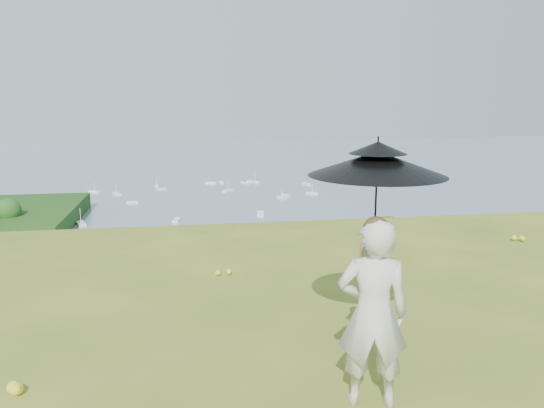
{
  "coord_description": "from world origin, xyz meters",
  "views": [
    {
      "loc": [
        -2.25,
        -4.31,
        2.72
      ],
      "look_at": [
        -1.09,
        2.85,
        1.25
      ],
      "focal_mm": 35.0,
      "sensor_mm": 36.0,
      "label": 1
    }
  ],
  "objects": [
    {
      "name": "ground",
      "position": [
        0.0,
        0.0,
        0.0
      ],
      "size": [
        14.0,
        14.0,
        0.0
      ],
      "primitive_type": "plane",
      "color": "#547020",
      "rests_on": "ground"
    },
    {
      "name": "shoreline_tier",
      "position": [
        0.0,
        75.0,
        -36.0
      ],
      "size": [
        170.0,
        28.0,
        8.0
      ],
      "primitive_type": "cube",
      "color": "gray",
      "rests_on": "bay_water"
    },
    {
      "name": "bay_water",
      "position": [
        0.0,
        240.0,
        -34.0
      ],
      "size": [
        700.0,
        700.0,
        0.0
      ],
      "primitive_type": "plane",
      "color": "#748FA5",
      "rests_on": "ground"
    },
    {
      "name": "slope_trees",
      "position": [
        0.0,
        35.0,
        -15.0
      ],
      "size": [
        110.0,
        50.0,
        6.0
      ],
      "primitive_type": null,
      "color": "#1B4F17",
      "rests_on": "forest_slope"
    },
    {
      "name": "harbor_town",
      "position": [
        0.0,
        75.0,
        -29.5
      ],
      "size": [
        110.0,
        22.0,
        5.0
      ],
      "primitive_type": null,
      "color": "silver",
      "rests_on": "shoreline_tier"
    },
    {
      "name": "moored_boats",
      "position": [
        -12.5,
        161.0,
        -33.65
      ],
      "size": [
        140.0,
        140.0,
        0.7
      ],
      "primitive_type": null,
      "color": "white",
      "rests_on": "bay_water"
    },
    {
      "name": "wildflowers",
      "position": [
        0.0,
        0.25,
        0.06
      ],
      "size": [
        10.0,
        10.5,
        0.12
      ],
      "primitive_type": null,
      "color": "yellow",
      "rests_on": "ground"
    },
    {
      "name": "painter",
      "position": [
        -0.68,
        -0.15,
        0.86
      ],
      "size": [
        0.7,
        0.54,
        1.72
      ],
      "primitive_type": "imported",
      "rotation": [
        0.0,
        0.0,
        2.92
      ],
      "color": "beige",
      "rests_on": "ground"
    },
    {
      "name": "field_easel",
      "position": [
        -0.47,
        0.42,
        0.72
      ],
      "size": [
        0.62,
        0.62,
        1.44
      ],
      "primitive_type": null,
      "rotation": [
        0.0,
        0.0,
        -0.16
      ],
      "color": "#A47545",
      "rests_on": "ground"
    },
    {
      "name": "sun_umbrella",
      "position": [
        -0.47,
        0.45,
        1.77
      ],
      "size": [
        1.51,
        1.51,
        1.18
      ],
      "primitive_type": null,
      "rotation": [
        0.0,
        0.0,
        -0.16
      ],
      "color": "black",
      "rests_on": "field_easel"
    },
    {
      "name": "painter_cap",
      "position": [
        -0.68,
        -0.15,
        1.67
      ],
      "size": [
        0.27,
        0.31,
        0.1
      ],
      "primitive_type": null,
      "rotation": [
        0.0,
        0.0,
        -0.23
      ],
      "color": "#BF6979",
      "rests_on": "painter"
    }
  ]
}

